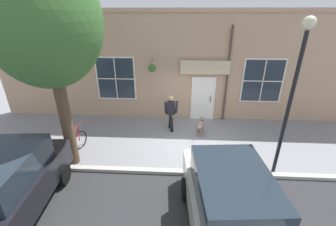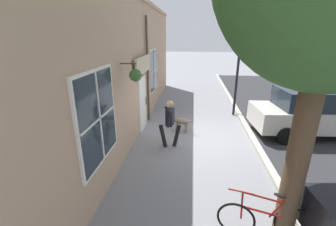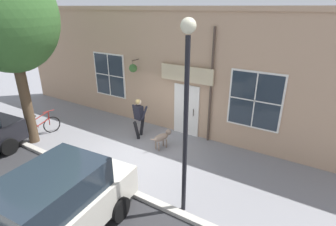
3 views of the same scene
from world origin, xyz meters
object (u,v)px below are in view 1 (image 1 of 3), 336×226
at_px(parked_car_mid_block, 232,210).
at_px(street_lamp, 295,81).
at_px(parked_car_nearest_curb, 1,191).
at_px(street_tree_by_curb, 46,26).
at_px(leaning_bicycle, 75,146).
at_px(pedestrian_walking, 171,110).
at_px(dog_on_leash, 201,124).

xyz_separation_m(parked_car_mid_block, street_lamp, (-2.47, 1.93, 2.22)).
bearing_deg(parked_car_nearest_curb, street_lamp, 106.74).
xyz_separation_m(street_tree_by_curb, leaning_bicycle, (-0.45, -0.15, -4.10)).
xyz_separation_m(parked_car_nearest_curb, parked_car_mid_block, (0.25, 5.43, 0.00)).
relative_size(pedestrian_walking, leaning_bicycle, 0.93).
height_order(street_tree_by_curb, parked_car_mid_block, street_tree_by_curb).
height_order(parked_car_mid_block, street_lamp, street_lamp).
relative_size(pedestrian_walking, parked_car_mid_block, 0.37).
bearing_deg(leaning_bicycle, street_lamp, 85.30).
bearing_deg(parked_car_nearest_curb, leaning_bicycle, 170.30).
distance_m(pedestrian_walking, street_tree_by_curb, 5.42).
relative_size(pedestrian_walking, street_lamp, 0.34).
relative_size(parked_car_nearest_curb, street_lamp, 0.94).
height_order(pedestrian_walking, parked_car_nearest_curb, parked_car_nearest_curb).
bearing_deg(street_lamp, parked_car_nearest_curb, -73.26).
bearing_deg(street_tree_by_curb, street_lamp, 89.00).
bearing_deg(parked_car_mid_block, street_lamp, 141.94).
height_order(leaning_bicycle, street_lamp, street_lamp).
bearing_deg(leaning_bicycle, parked_car_nearest_curb, -9.70).
height_order(pedestrian_walking, street_tree_by_curb, street_tree_by_curb).
bearing_deg(dog_on_leash, parked_car_mid_block, 3.36).
relative_size(street_tree_by_curb, parked_car_nearest_curb, 1.45).
relative_size(leaning_bicycle, parked_car_nearest_curb, 0.39).
relative_size(parked_car_nearest_curb, parked_car_mid_block, 1.00).
distance_m(pedestrian_walking, parked_car_mid_block, 5.37).
distance_m(leaning_bicycle, parked_car_nearest_curb, 2.87).
bearing_deg(parked_car_nearest_curb, parked_car_mid_block, 87.33).
bearing_deg(pedestrian_walking, street_tree_by_curb, -51.80).
bearing_deg(pedestrian_walking, parked_car_nearest_curb, -38.39).
height_order(pedestrian_walking, street_lamp, street_lamp).
relative_size(dog_on_leash, parked_car_mid_block, 0.23).
distance_m(dog_on_leash, leaning_bicycle, 5.02).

